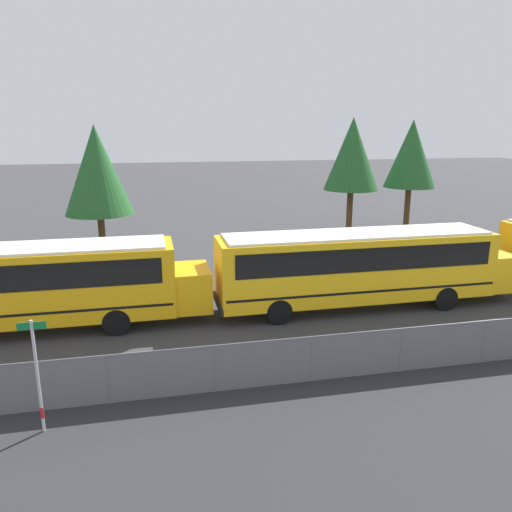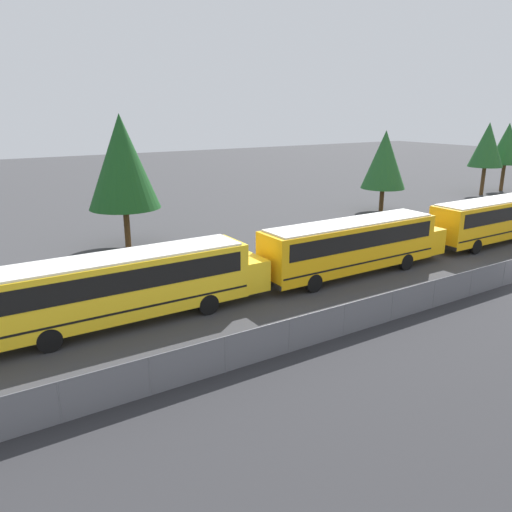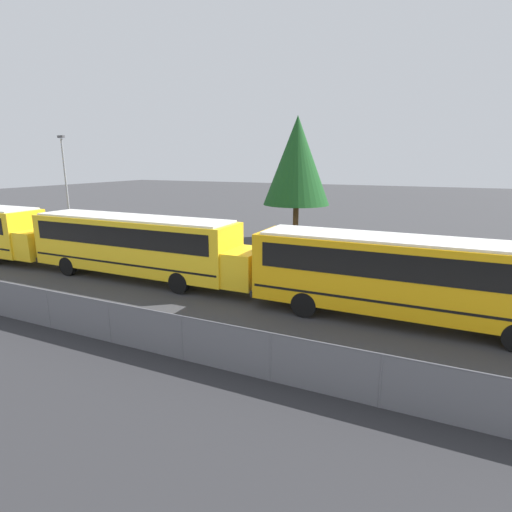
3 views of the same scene
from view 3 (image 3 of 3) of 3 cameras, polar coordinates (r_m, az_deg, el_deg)
school_bus_2 at (r=22.30m, az=-16.65°, el=1.88°), size 13.65×2.60×3.40m
school_bus_3 at (r=16.58m, az=21.72°, el=-2.39°), size 13.65×2.60×3.40m
light_pole at (r=37.82m, az=-25.52°, el=9.53°), size 0.60×0.24×8.32m
tree_0 at (r=31.56m, az=5.88°, el=13.34°), size 5.14×5.14×9.62m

